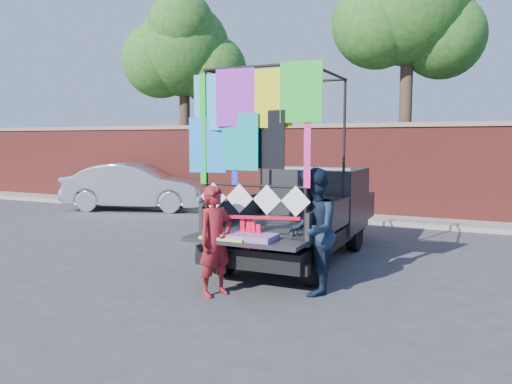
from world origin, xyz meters
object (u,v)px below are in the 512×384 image
at_px(pickup_truck, 309,211).
at_px(woman, 215,241).
at_px(sedan, 137,187).
at_px(man, 312,231).

bearing_deg(pickup_truck, woman, -96.66).
distance_m(sedan, woman, 9.07).
distance_m(sedan, man, 9.53).
distance_m(woman, man, 1.35).
xyz_separation_m(sedan, man, (7.56, -5.80, 0.17)).
bearing_deg(man, pickup_truck, -177.67).
relative_size(woman, man, 0.86).
height_order(pickup_truck, sedan, pickup_truck).
xyz_separation_m(pickup_truck, woman, (-0.35, -2.99, -0.04)).
bearing_deg(man, sedan, -144.74).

